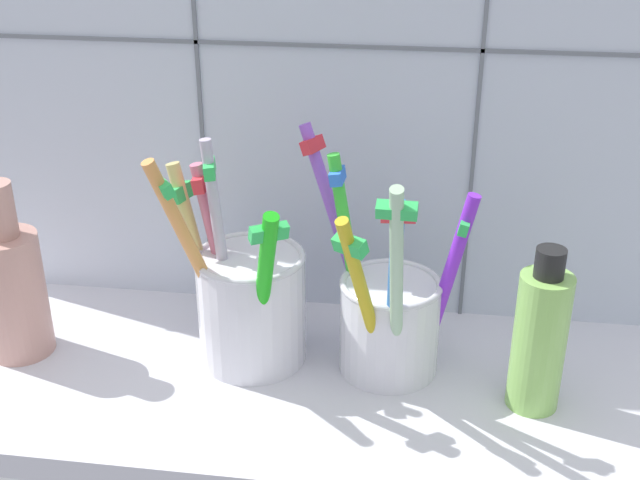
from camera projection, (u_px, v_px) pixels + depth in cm
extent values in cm
cube|color=silver|center=(316.00, 390.00, 60.00)|extent=(64.00, 22.00, 2.00)
cube|color=silver|center=(338.00, 64.00, 61.31)|extent=(64.00, 2.00, 45.00)
cube|color=slate|center=(197.00, 62.00, 61.67)|extent=(0.30, 0.20, 45.00)
cube|color=slate|center=(481.00, 72.00, 58.99)|extent=(0.30, 0.20, 45.00)
cube|color=slate|center=(336.00, 46.00, 59.65)|extent=(64.00, 0.20, 0.30)
cylinder|color=silver|center=(252.00, 308.00, 60.40)|extent=(8.06, 8.06, 8.56)
torus|color=silver|center=(250.00, 257.00, 58.54)|extent=(8.16, 8.16, 0.50)
cylinder|color=#E4944A|center=(200.00, 265.00, 56.90)|extent=(5.92, 5.16, 17.08)
cube|color=green|center=(163.00, 187.00, 53.05)|extent=(2.24, 2.42, 1.10)
cylinder|color=#D6C672|center=(199.00, 261.00, 59.67)|extent=(4.45, 2.23, 15.00)
cube|color=green|center=(181.00, 192.00, 57.80)|extent=(1.62, 2.40, 1.23)
cylinder|color=#1ABB17|center=(263.00, 295.00, 55.96)|extent=(3.85, 5.47, 14.24)
cube|color=green|center=(269.00, 233.00, 52.06)|extent=(2.71, 2.16, 1.22)
cylinder|color=#BFB1CC|center=(221.00, 253.00, 58.14)|extent=(2.25, 1.30, 17.25)
cube|color=green|center=(210.00, 169.00, 55.27)|extent=(1.36, 2.54, 1.01)
cylinder|color=#CF6F8B|center=(220.00, 260.00, 59.55)|extent=(3.53, 1.13, 15.12)
cube|color=#E5333F|center=(201.00, 182.00, 56.94)|extent=(1.08, 2.26, 1.18)
cylinder|color=silver|center=(389.00, 326.00, 59.43)|extent=(7.32, 7.32, 7.12)
torus|color=silver|center=(391.00, 284.00, 57.87)|extent=(7.46, 7.46, 0.50)
cylinder|color=green|center=(350.00, 258.00, 58.97)|extent=(3.55, 1.09, 15.95)
cube|color=blue|center=(337.00, 176.00, 56.39)|extent=(1.10, 1.99, 1.04)
cylinder|color=#9A56DF|center=(343.00, 242.00, 59.93)|extent=(7.19, 3.96, 17.38)
cube|color=#E5333F|center=(313.00, 145.00, 58.13)|extent=(1.82, 2.22, 1.23)
cylinder|color=#A3C9A2|center=(396.00, 293.00, 52.73)|extent=(1.20, 7.74, 17.69)
cube|color=green|center=(397.00, 210.00, 47.24)|extent=(2.48, 1.23, 1.09)
cylinder|color=blue|center=(393.00, 296.00, 54.31)|extent=(1.23, 4.61, 15.63)
cube|color=#E5333F|center=(398.00, 213.00, 49.95)|extent=(2.24, 1.14, 1.26)
cylinder|color=gold|center=(366.00, 304.00, 54.42)|extent=(4.06, 5.99, 14.65)
cube|color=green|center=(350.00, 245.00, 50.85)|extent=(2.50, 2.16, 1.28)
cylinder|color=#872BE3|center=(446.00, 285.00, 57.17)|extent=(3.89, 1.33, 14.20)
cube|color=green|center=(464.00, 225.00, 54.89)|extent=(1.00, 2.21, 0.98)
cylinder|color=tan|center=(14.00, 295.00, 60.91)|extent=(4.88, 4.88, 9.80)
cylinder|color=#8FCC60|center=(539.00, 342.00, 54.79)|extent=(3.62, 3.62, 10.11)
cylinder|color=black|center=(550.00, 263.00, 52.14)|extent=(1.99, 1.99, 2.00)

